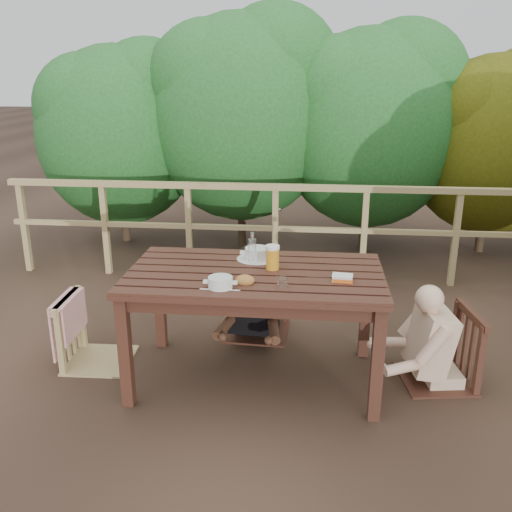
# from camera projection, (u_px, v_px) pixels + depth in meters

# --- Properties ---
(ground) EXTENTS (60.00, 60.00, 0.00)m
(ground) POSITION_uv_depth(u_px,v_px,m) (255.00, 377.00, 3.99)
(ground) COLOR #432E21
(ground) RESTS_ON ground
(table) EXTENTS (1.71, 0.96, 0.79)m
(table) POSITION_uv_depth(u_px,v_px,m) (255.00, 327.00, 3.86)
(table) COLOR #371D14
(table) RESTS_ON ground
(chair_left) EXTENTS (0.50, 0.50, 0.97)m
(chair_left) POSITION_uv_depth(u_px,v_px,m) (95.00, 302.00, 4.06)
(chair_left) COLOR tan
(chair_left) RESTS_ON ground
(chair_far) EXTENTS (0.53, 0.53, 1.01)m
(chair_far) POSITION_uv_depth(u_px,v_px,m) (257.00, 276.00, 4.51)
(chair_far) COLOR #371D14
(chair_far) RESTS_ON ground
(chair_right) EXTENTS (0.56, 0.56, 0.99)m
(chair_right) POSITION_uv_depth(u_px,v_px,m) (442.00, 316.00, 3.80)
(chair_right) COLOR #371D14
(chair_right) RESTS_ON ground
(woman) EXTENTS (0.54, 0.64, 1.24)m
(woman) POSITION_uv_depth(u_px,v_px,m) (258.00, 262.00, 4.49)
(woman) COLOR black
(woman) RESTS_ON ground
(diner_right) EXTENTS (0.65, 0.56, 1.18)m
(diner_right) POSITION_uv_depth(u_px,v_px,m) (448.00, 303.00, 3.77)
(diner_right) COLOR beige
(diner_right) RESTS_ON ground
(railing) EXTENTS (5.60, 0.10, 1.01)m
(railing) POSITION_uv_depth(u_px,v_px,m) (275.00, 233.00, 5.72)
(railing) COLOR tan
(railing) RESTS_ON ground
(hedge_row) EXTENTS (6.60, 1.60, 3.80)m
(hedge_row) POSITION_uv_depth(u_px,v_px,m) (319.00, 88.00, 6.37)
(hedge_row) COLOR #1F5521
(hedge_row) RESTS_ON ground
(soup_near) EXTENTS (0.26, 0.26, 0.09)m
(soup_near) POSITION_uv_depth(u_px,v_px,m) (220.00, 283.00, 3.45)
(soup_near) COLOR white
(soup_near) RESTS_ON table
(soup_far) EXTENTS (0.29, 0.29, 0.10)m
(soup_far) POSITION_uv_depth(u_px,v_px,m) (257.00, 254.00, 3.98)
(soup_far) COLOR silver
(soup_far) RESTS_ON table
(bread_roll) EXTENTS (0.12, 0.09, 0.07)m
(bread_roll) POSITION_uv_depth(u_px,v_px,m) (245.00, 280.00, 3.52)
(bread_roll) COLOR #AB7831
(bread_roll) RESTS_ON table
(beer_glass) EXTENTS (0.09, 0.09, 0.18)m
(beer_glass) POSITION_uv_depth(u_px,v_px,m) (272.00, 258.00, 3.76)
(beer_glass) COLOR #E1A10F
(beer_glass) RESTS_ON table
(bottle) EXTENTS (0.06, 0.06, 0.24)m
(bottle) POSITION_uv_depth(u_px,v_px,m) (252.00, 249.00, 3.85)
(bottle) COLOR white
(bottle) RESTS_ON table
(tumbler) EXTENTS (0.07, 0.07, 0.08)m
(tumbler) POSITION_uv_depth(u_px,v_px,m) (282.00, 284.00, 3.45)
(tumbler) COLOR silver
(tumbler) RESTS_ON table
(butter_tub) EXTENTS (0.14, 0.11, 0.06)m
(butter_tub) POSITION_uv_depth(u_px,v_px,m) (342.00, 279.00, 3.56)
(butter_tub) COLOR white
(butter_tub) RESTS_ON table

